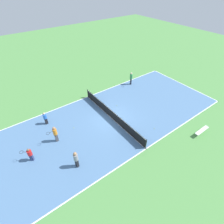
{
  "coord_description": "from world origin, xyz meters",
  "views": [
    {
      "loc": [
        -11.26,
        8.32,
        12.38
      ],
      "look_at": [
        0.0,
        0.0,
        0.9
      ],
      "focal_mm": 28.0,
      "sensor_mm": 36.0,
      "label": 1
    }
  ],
  "objects_px": {
    "bench": "(202,131)",
    "player_center_orange": "(55,133)",
    "tennis_net": "(112,114)",
    "tennis_ball_midcourt": "(154,128)",
    "player_near_blue": "(45,118)",
    "player_baseline_gray": "(76,159)",
    "tennis_ball_far_baseline": "(117,106)",
    "tennis_ball_left_sideline": "(74,128)",
    "player_coach_red": "(30,154)",
    "player_far_green": "(131,78)"
  },
  "relations": [
    {
      "from": "tennis_ball_midcourt",
      "to": "tennis_ball_left_sideline",
      "type": "bearing_deg",
      "value": 52.79
    },
    {
      "from": "tennis_ball_left_sideline",
      "to": "tennis_ball_far_baseline",
      "type": "bearing_deg",
      "value": -86.61
    },
    {
      "from": "player_near_blue",
      "to": "player_far_green",
      "type": "distance_m",
      "value": 12.27
    },
    {
      "from": "player_center_orange",
      "to": "tennis_net",
      "type": "bearing_deg",
      "value": 176.49
    },
    {
      "from": "player_center_orange",
      "to": "player_far_green",
      "type": "xyz_separation_m",
      "value": [
        3.76,
        -12.31,
        -0.0
      ]
    },
    {
      "from": "tennis_net",
      "to": "tennis_ball_far_baseline",
      "type": "relative_size",
      "value": 148.18
    },
    {
      "from": "player_baseline_gray",
      "to": "player_far_green",
      "type": "distance_m",
      "value": 14.1
    },
    {
      "from": "tennis_net",
      "to": "player_baseline_gray",
      "type": "relative_size",
      "value": 5.83
    },
    {
      "from": "bench",
      "to": "player_center_orange",
      "type": "bearing_deg",
      "value": -32.46
    },
    {
      "from": "player_center_orange",
      "to": "player_baseline_gray",
      "type": "relative_size",
      "value": 1.01
    },
    {
      "from": "bench",
      "to": "tennis_ball_midcourt",
      "type": "distance_m",
      "value": 4.46
    },
    {
      "from": "player_center_orange",
      "to": "tennis_ball_far_baseline",
      "type": "relative_size",
      "value": 25.6
    },
    {
      "from": "bench",
      "to": "tennis_ball_far_baseline",
      "type": "height_order",
      "value": "bench"
    },
    {
      "from": "player_coach_red",
      "to": "player_center_orange",
      "type": "xyz_separation_m",
      "value": [
        0.75,
        -2.51,
        0.23
      ]
    },
    {
      "from": "bench",
      "to": "player_near_blue",
      "type": "xyz_separation_m",
      "value": [
        10.24,
        11.53,
        0.43
      ]
    },
    {
      "from": "bench",
      "to": "player_far_green",
      "type": "xyz_separation_m",
      "value": [
        11.14,
        -0.71,
        0.63
      ]
    },
    {
      "from": "player_baseline_gray",
      "to": "tennis_ball_far_baseline",
      "type": "xyz_separation_m",
      "value": [
        4.5,
        -7.48,
        -0.96
      ]
    },
    {
      "from": "tennis_ball_far_baseline",
      "to": "tennis_net",
      "type": "bearing_deg",
      "value": 129.45
    },
    {
      "from": "bench",
      "to": "tennis_net",
      "type": "bearing_deg",
      "value": -50.7
    },
    {
      "from": "tennis_ball_left_sideline",
      "to": "player_center_orange",
      "type": "bearing_deg",
      "value": 107.21
    },
    {
      "from": "tennis_net",
      "to": "player_center_orange",
      "type": "xyz_separation_m",
      "value": [
        0.49,
        5.96,
        0.45
      ]
    },
    {
      "from": "bench",
      "to": "tennis_ball_left_sideline",
      "type": "distance_m",
      "value": 12.49
    },
    {
      "from": "tennis_ball_far_baseline",
      "to": "tennis_ball_left_sideline",
      "type": "height_order",
      "value": "same"
    },
    {
      "from": "tennis_ball_midcourt",
      "to": "player_far_green",
      "type": "bearing_deg",
      "value": -25.78
    },
    {
      "from": "player_baseline_gray",
      "to": "tennis_net",
      "type": "bearing_deg",
      "value": 107.78
    },
    {
      "from": "tennis_net",
      "to": "tennis_ball_far_baseline",
      "type": "bearing_deg",
      "value": -50.55
    },
    {
      "from": "player_baseline_gray",
      "to": "player_center_orange",
      "type": "bearing_deg",
      "value": 173.71
    },
    {
      "from": "tennis_ball_far_baseline",
      "to": "tennis_ball_midcourt",
      "type": "height_order",
      "value": "same"
    },
    {
      "from": "tennis_net",
      "to": "bench",
      "type": "bearing_deg",
      "value": -140.7
    },
    {
      "from": "player_coach_red",
      "to": "player_near_blue",
      "type": "relative_size",
      "value": 0.97
    },
    {
      "from": "player_near_blue",
      "to": "tennis_ball_left_sideline",
      "type": "xyz_separation_m",
      "value": [
        -2.24,
        -1.94,
        -0.77
      ]
    },
    {
      "from": "bench",
      "to": "player_near_blue",
      "type": "distance_m",
      "value": 15.42
    },
    {
      "from": "tennis_net",
      "to": "tennis_ball_midcourt",
      "type": "relative_size",
      "value": 148.18
    },
    {
      "from": "tennis_net",
      "to": "tennis_ball_left_sideline",
      "type": "relative_size",
      "value": 148.18
    },
    {
      "from": "tennis_ball_midcourt",
      "to": "tennis_ball_left_sideline",
      "type": "distance_m",
      "value": 8.07
    },
    {
      "from": "player_coach_red",
      "to": "player_near_blue",
      "type": "distance_m",
      "value": 4.44
    },
    {
      "from": "tennis_ball_far_baseline",
      "to": "tennis_ball_midcourt",
      "type": "distance_m",
      "value": 5.26
    },
    {
      "from": "player_coach_red",
      "to": "tennis_ball_left_sideline",
      "type": "bearing_deg",
      "value": -129.76
    },
    {
      "from": "player_center_orange",
      "to": "player_baseline_gray",
      "type": "bearing_deg",
      "value": 95.13
    },
    {
      "from": "bench",
      "to": "tennis_ball_far_baseline",
      "type": "xyz_separation_m",
      "value": [
        8.34,
        3.87,
        -0.34
      ]
    },
    {
      "from": "tennis_net",
      "to": "tennis_ball_far_baseline",
      "type": "distance_m",
      "value": 2.35
    },
    {
      "from": "tennis_net",
      "to": "player_coach_red",
      "type": "height_order",
      "value": "player_coach_red"
    },
    {
      "from": "player_coach_red",
      "to": "player_near_blue",
      "type": "height_order",
      "value": "player_near_blue"
    },
    {
      "from": "tennis_net",
      "to": "tennis_ball_left_sideline",
      "type": "height_order",
      "value": "tennis_net"
    },
    {
      "from": "tennis_net",
      "to": "bench",
      "type": "relative_size",
      "value": 5.51
    },
    {
      "from": "player_center_orange",
      "to": "tennis_ball_midcourt",
      "type": "xyz_separation_m",
      "value": [
        -4.25,
        -8.44,
        -0.97
      ]
    },
    {
      "from": "player_far_green",
      "to": "player_near_blue",
      "type": "bearing_deg",
      "value": -41.81
    },
    {
      "from": "player_coach_red",
      "to": "player_near_blue",
      "type": "bearing_deg",
      "value": -92.25
    },
    {
      "from": "bench",
      "to": "player_coach_red",
      "type": "relative_size",
      "value": 1.32
    },
    {
      "from": "bench",
      "to": "player_far_green",
      "type": "relative_size",
      "value": 1.05
    }
  ]
}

